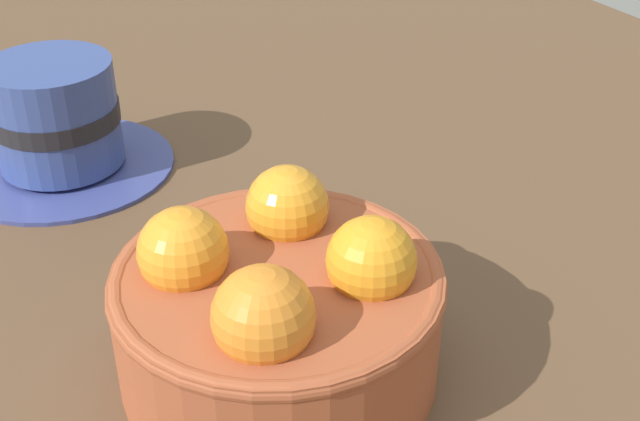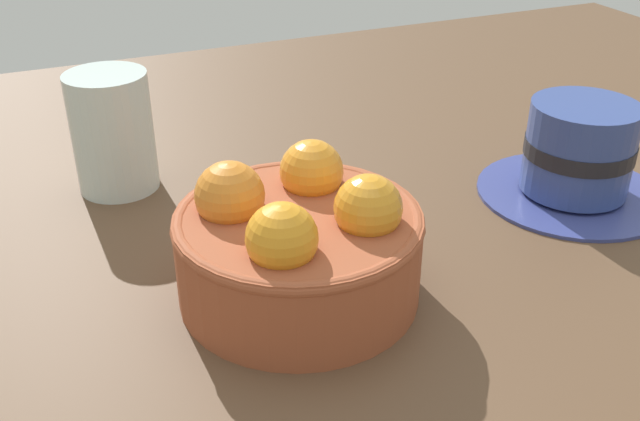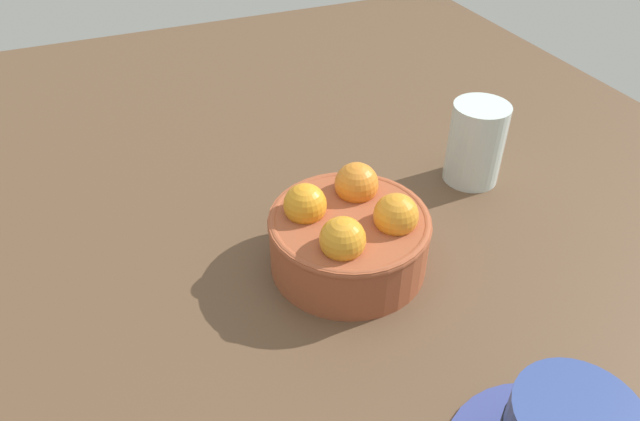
# 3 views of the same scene
# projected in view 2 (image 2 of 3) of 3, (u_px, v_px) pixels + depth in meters

# --- Properties ---
(ground_plane) EXTENTS (1.47, 1.11, 0.05)m
(ground_plane) POSITION_uv_depth(u_px,v_px,m) (300.00, 322.00, 0.50)
(ground_plane) COLOR brown
(terracotta_bowl) EXTENTS (0.16, 0.16, 0.09)m
(terracotta_bowl) POSITION_uv_depth(u_px,v_px,m) (298.00, 243.00, 0.47)
(terracotta_bowl) COLOR #9E4C2D
(terracotta_bowl) RESTS_ON ground_plane
(coffee_cup) EXTENTS (0.15, 0.15, 0.08)m
(coffee_cup) POSITION_uv_depth(u_px,v_px,m) (578.00, 156.00, 0.59)
(coffee_cup) COLOR #384287
(coffee_cup) RESTS_ON ground_plane
(water_glass) EXTENTS (0.07, 0.07, 0.10)m
(water_glass) POSITION_uv_depth(u_px,v_px,m) (113.00, 132.00, 0.60)
(water_glass) COLOR silver
(water_glass) RESTS_ON ground_plane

